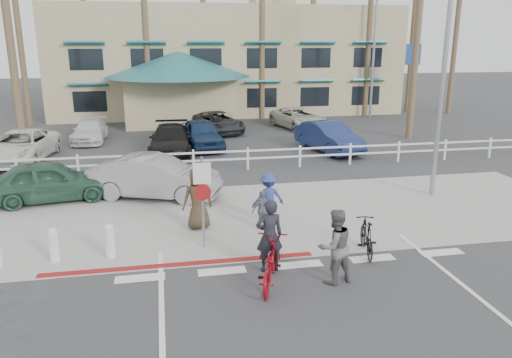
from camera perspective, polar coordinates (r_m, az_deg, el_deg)
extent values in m
plane|color=#333335|center=(12.55, 5.70, -10.93)|extent=(140.00, 140.00, 0.00)
cube|color=#333335|center=(10.88, 8.79, -15.49)|extent=(12.00, 16.00, 0.01)
cube|color=gray|center=(16.56, 1.30, -4.08)|extent=(22.00, 7.00, 0.01)
cube|color=#333335|center=(20.30, -1.07, -0.34)|extent=(40.00, 5.00, 0.01)
cube|color=#333335|center=(29.45, -4.25, 4.68)|extent=(50.00, 16.00, 0.01)
cube|color=maroon|center=(13.18, -8.62, -9.63)|extent=(7.00, 0.25, 0.02)
imported|color=maroon|center=(11.84, 1.57, -9.63)|extent=(1.36, 2.19, 1.09)
imported|color=black|center=(12.37, 1.54, -6.49)|extent=(0.70, 0.48, 1.87)
imported|color=black|center=(13.79, 12.53, -6.45)|extent=(0.82, 1.72, 1.00)
imported|color=#5D5D5D|center=(11.94, 8.99, -7.62)|extent=(1.04, 0.90, 1.84)
imported|color=navy|center=(15.67, 1.41, -2.15)|extent=(1.12, 0.74, 1.61)
imported|color=slate|center=(15.20, 0.76, -3.54)|extent=(0.76, 0.47, 1.20)
imported|color=#3D2E1F|center=(15.20, -6.66, -2.27)|extent=(1.03, 0.78, 1.89)
imported|color=gray|center=(18.48, -11.44, 0.22)|extent=(4.98, 3.15, 1.55)
imported|color=#2B523F|center=(19.21, -22.54, -0.22)|extent=(4.55, 2.42, 1.47)
imported|color=silver|center=(26.14, -25.27, 3.41)|extent=(3.04, 5.47, 1.45)
imported|color=black|center=(25.39, -9.74, 4.38)|extent=(2.33, 5.11, 1.45)
imported|color=#14294C|center=(26.64, -6.24, 5.11)|extent=(2.34, 4.66, 1.52)
imported|color=navy|center=(26.01, 8.31, 4.79)|extent=(2.57, 4.86, 1.52)
imported|color=silver|center=(29.82, -18.46, 5.22)|extent=(1.80, 4.20, 1.21)
imported|color=beige|center=(32.73, 4.85, 6.94)|extent=(3.27, 5.15, 1.32)
imported|color=#27282E|center=(31.23, -4.38, 6.49)|extent=(3.35, 5.02, 1.28)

